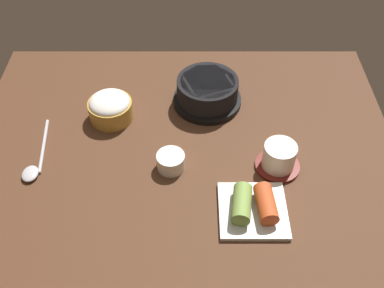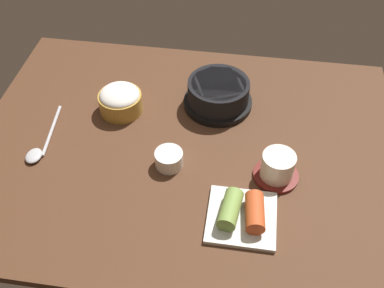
# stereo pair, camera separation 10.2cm
# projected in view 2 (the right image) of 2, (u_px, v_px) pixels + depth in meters

# --- Properties ---
(dining_table) EXTENTS (1.00, 0.76, 0.02)m
(dining_table) POSITION_uv_depth(u_px,v_px,m) (185.00, 149.00, 1.07)
(dining_table) COLOR #4C2D1C
(dining_table) RESTS_ON ground
(stone_pot) EXTENTS (0.17, 0.17, 0.07)m
(stone_pot) POSITION_uv_depth(u_px,v_px,m) (218.00, 94.00, 1.14)
(stone_pot) COLOR black
(stone_pot) RESTS_ON dining_table
(rice_bowl) EXTENTS (0.11, 0.11, 0.07)m
(rice_bowl) POSITION_uv_depth(u_px,v_px,m) (120.00, 100.00, 1.12)
(rice_bowl) COLOR #B78C38
(rice_bowl) RESTS_ON dining_table
(tea_cup_with_saucer) EXTENTS (0.10, 0.10, 0.07)m
(tea_cup_with_saucer) POSITION_uv_depth(u_px,v_px,m) (277.00, 167.00, 0.98)
(tea_cup_with_saucer) COLOR maroon
(tea_cup_with_saucer) RESTS_ON dining_table
(banchan_cup_center) EXTENTS (0.06, 0.06, 0.04)m
(banchan_cup_center) POSITION_uv_depth(u_px,v_px,m) (169.00, 159.00, 1.01)
(banchan_cup_center) COLOR white
(banchan_cup_center) RESTS_ON dining_table
(kimchi_plate) EXTENTS (0.14, 0.14, 0.05)m
(kimchi_plate) POSITION_uv_depth(u_px,v_px,m) (242.00, 214.00, 0.91)
(kimchi_plate) COLOR silver
(kimchi_plate) RESTS_ON dining_table
(spoon) EXTENTS (0.04, 0.19, 0.01)m
(spoon) POSITION_uv_depth(u_px,v_px,m) (40.00, 147.00, 1.05)
(spoon) COLOR #B7B7BC
(spoon) RESTS_ON dining_table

